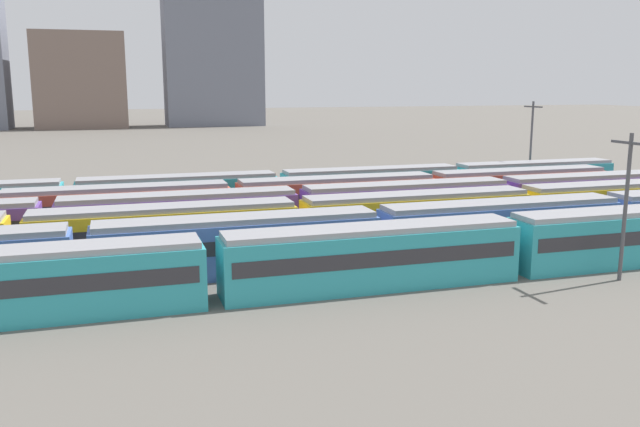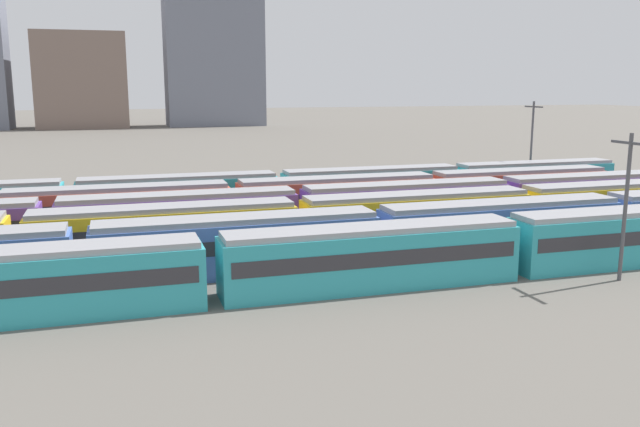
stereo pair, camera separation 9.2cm
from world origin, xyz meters
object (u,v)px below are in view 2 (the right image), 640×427
Objects in this scene: train_track_1 at (611,219)px; train_track_3 at (406,204)px; catenary_pole_1 at (532,142)px; train_track_4 at (233,202)px; catenary_pole_0 at (626,199)px; train_track_2 at (298,224)px; train_track_5 at (279,190)px; train_track_0 at (372,256)px.

train_track_3 is at bearing 139.29° from train_track_1.
train_track_4 is at bearing -167.20° from catenary_pole_1.
train_track_3 is 10.35× the size of catenary_pole_0.
train_track_2 is 1.00× the size of train_track_5.
train_track_2 is (-23.01, 5.20, 0.00)m from train_track_1.
train_track_0 and train_track_2 have the same top height.
train_track_1 is at bearing 53.18° from catenary_pole_0.
train_track_0 is 41.93m from catenary_pole_1.
train_track_2 is 15.78m from train_track_5.
train_track_5 is at bearing 81.33° from train_track_2.
train_track_1 is 10.85m from catenary_pole_0.
catenary_pole_0 is (-6.22, -8.31, 3.15)m from train_track_1.
train_track_0 is 10.35× the size of catenary_pole_0.
catenary_pole_1 reaches higher than train_track_5.
train_track_3 is 25.07m from catenary_pole_1.
train_track_1 is 1.20× the size of train_track_3.
train_track_3 is at bearing -20.51° from train_track_4.
catenary_pole_1 reaches higher than train_track_3.
train_track_1 is 12.44× the size of catenary_pole_0.
train_track_4 is 7.46m from train_track_5.
catenary_pole_1 is at bearing 31.99° from train_track_3.
train_track_0 is 21.31m from train_track_4.
train_track_1 is 1.51× the size of train_track_4.
catenary_pole_0 is at bearing -126.82° from train_track_1.
train_track_3 is (9.28, 15.60, 0.00)m from train_track_0.
train_track_5 is (2.38, 15.60, 0.00)m from train_track_2.
catenary_pole_0 is at bearing -38.82° from train_track_2.
train_track_5 is (-20.63, 20.80, 0.00)m from train_track_1.
train_track_3 is at bearing 25.45° from train_track_2.
catenary_pole_0 is at bearing -11.60° from train_track_0.
train_track_5 is (0.73, 26.00, 0.00)m from train_track_0.
train_track_0 is 10.53m from train_track_2.
train_track_4 and train_track_5 have the same top height.
catenary_pole_0 is (5.86, -18.71, 3.15)m from train_track_3.
train_track_1 is 29.30m from train_track_5.
catenary_pole_0 reaches higher than train_track_4.
train_track_2 is (-1.65, 10.40, 0.00)m from train_track_0.
train_track_0 is at bearing -120.74° from train_track_3.
train_track_3 is (-12.09, 10.40, 0.00)m from train_track_1.
train_track_4 is at bearing 105.95° from train_track_2.
train_track_2 is at bearing -74.05° from train_track_4.
train_track_5 is 29.93m from catenary_pole_1.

